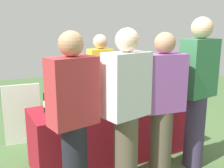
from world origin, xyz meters
name	(u,v)px	position (x,y,z in m)	size (l,w,h in m)	color
ground_plane	(112,157)	(0.00, 0.00, 0.00)	(12.00, 12.00, 0.00)	#476638
tasting_table	(112,131)	(0.00, 0.00, 0.36)	(1.99, 0.65, 0.72)	maroon
wine_bottle_0	(47,102)	(-0.79, 0.06, 0.84)	(0.07, 0.07, 0.31)	black
wine_bottle_1	(96,95)	(-0.20, 0.06, 0.85)	(0.08, 0.08, 0.34)	black
wine_bottle_2	(125,91)	(0.22, 0.07, 0.84)	(0.08, 0.08, 0.31)	black
wine_bottle_3	(140,87)	(0.53, 0.16, 0.85)	(0.07, 0.07, 0.33)	black
wine_glass_0	(90,101)	(-0.34, -0.12, 0.83)	(0.07, 0.07, 0.15)	silver
wine_glass_1	(133,96)	(0.24, -0.10, 0.81)	(0.07, 0.07, 0.13)	silver
wine_glass_2	(143,94)	(0.40, -0.09, 0.82)	(0.07, 0.07, 0.14)	silver
server_pouring	(101,83)	(0.16, 0.65, 0.85)	(0.36, 0.21, 1.55)	brown
guest_0	(73,117)	(-0.73, -0.64, 0.87)	(0.46, 0.30, 1.63)	black
guest_1	(126,109)	(-0.22, -0.70, 0.88)	(0.48, 0.32, 1.65)	brown
guest_2	(162,104)	(0.24, -0.67, 0.86)	(0.46, 0.30, 1.61)	brown
guest_3	(198,89)	(0.77, -0.64, 0.96)	(0.44, 0.28, 1.76)	#3F3351
menu_board	(22,114)	(-0.93, 0.97, 0.44)	(0.51, 0.03, 0.87)	white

